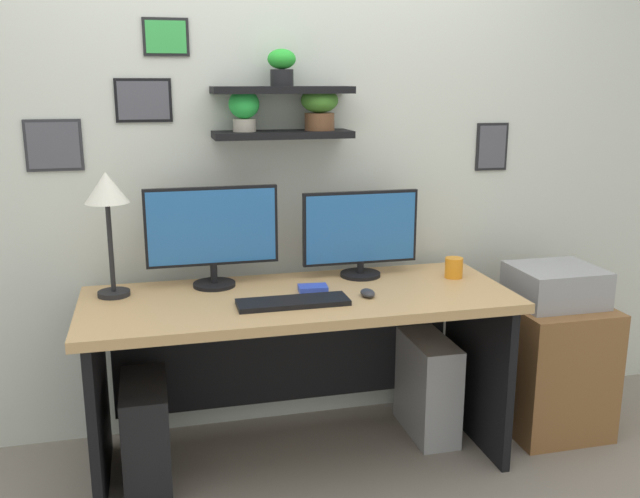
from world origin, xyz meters
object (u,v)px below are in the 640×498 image
Objects in this scene: coffee_mug at (454,268)px; monitor_right at (360,233)px; drawer_cabinet at (549,364)px; desk at (297,337)px; monitor_left at (212,232)px; computer_tower_right at (427,386)px; keyboard at (293,302)px; scissors_tray at (313,288)px; computer_tower_left at (146,435)px; desk_lamp at (107,199)px; printer at (555,285)px; computer_mouse at (368,293)px.

monitor_right is at bearing 162.17° from coffee_mug.
drawer_cabinet is (0.48, -0.06, -0.49)m from coffee_mug.
monitor_left is (-0.33, 0.16, 0.44)m from desk.
computer_tower_right is at bearing -21.55° from monitor_right.
monitor_right reaches higher than keyboard.
desk reaches higher than computer_tower_right.
scissors_tray is (0.12, 0.16, 0.00)m from keyboard.
monitor_right is 1.24m from computer_tower_left.
desk_lamp reaches higher than scissors_tray.
drawer_cabinet is (1.53, -0.18, -0.68)m from monitor_left.
scissors_tray reaches higher than keyboard.
monitor_right reaches higher than drawer_cabinet.
computer_tower_right is (-0.58, 0.07, -0.07)m from drawer_cabinet.
monitor_right reaches higher than computer_tower_left.
desk is 3.36× the size of monitor_right.
keyboard is 0.80m from coffee_mug.
printer is 0.75m from computer_tower_right.
computer_tower_right is at bearing -3.03° from desk_lamp.
computer_mouse reaches higher than scissors_tray.
drawer_cabinet is 1.85m from computer_tower_left.
monitor_right is 5.81× the size of computer_mouse.
scissors_tray is 0.77m from computer_tower_right.
scissors_tray reaches higher than drawer_cabinet.
monitor_left reaches higher than scissors_tray.
computer_mouse is (0.27, -0.14, 0.22)m from desk.
keyboard is at bearing -173.17° from printer.
monitor_right reaches higher than printer.
coffee_mug is at bearing -3.22° from desk_lamp.
scissors_tray reaches higher than desk.
desk is at bearing -177.42° from coffee_mug.
computer_tower_left is at bearing -173.80° from computer_tower_right.
computer_mouse is 0.95m from printer.
computer_tower_left is at bearing -140.98° from monitor_left.
monitor_left is 1.07× the size of monitor_right.
scissors_tray is 0.20× the size of drawer_cabinet.
printer is at bearing -6.50° from computer_tower_right.
scissors_tray is at bearing 179.75° from printer.
computer_tower_left is (-1.37, -0.13, -0.57)m from coffee_mug.
computer_mouse is at bearing 5.37° from keyboard.
desk_lamp is 0.83× the size of drawer_cabinet.
desk reaches higher than drawer_cabinet.
coffee_mug is (1.46, -0.08, -0.36)m from desk_lamp.
desk_lamp is at bearing 114.81° from computer_tower_left.
computer_mouse is at bearing -28.46° from desk.
keyboard is (-0.38, -0.33, -0.19)m from monitor_right.
drawer_cabinet is 0.59m from computer_tower_right.
monitor_left is 1.27× the size of keyboard.
monitor_right is 1.11m from drawer_cabinet.
computer_tower_left is (-1.85, -0.07, -0.47)m from printer.
computer_mouse is 0.19× the size of computer_tower_right.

